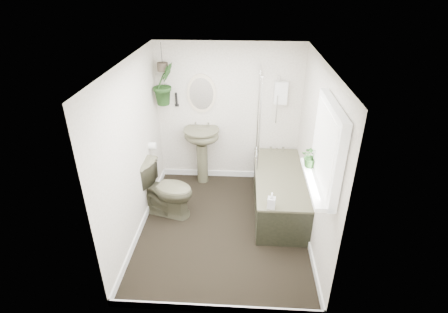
{
  "coord_description": "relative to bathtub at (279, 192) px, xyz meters",
  "views": [
    {
      "loc": [
        0.25,
        -3.87,
        3.2
      ],
      "look_at": [
        0.0,
        0.15,
        1.05
      ],
      "focal_mm": 28.0,
      "sensor_mm": 36.0,
      "label": 1
    }
  ],
  "objects": [
    {
      "name": "bath_screen",
      "position": [
        -0.33,
        0.49,
        0.99
      ],
      "size": [
        0.04,
        0.72,
        1.4
      ],
      "primitive_type": null,
      "color": "silver",
      "rests_on": "bathtub"
    },
    {
      "name": "wall_left",
      "position": [
        -1.96,
        -0.5,
        0.86
      ],
      "size": [
        0.02,
        2.8,
        2.3
      ],
      "primitive_type": "cube",
      "color": "white",
      "rests_on": "ground"
    },
    {
      "name": "window_sill",
      "position": [
        0.22,
        -1.2,
        0.94
      ],
      "size": [
        0.18,
        1.0,
        0.04
      ],
      "primitive_type": "cube",
      "color": "white",
      "rests_on": "wall_right"
    },
    {
      "name": "window_recess",
      "position": [
        0.29,
        -1.2,
        1.36
      ],
      "size": [
        0.08,
        1.0,
        0.9
      ],
      "primitive_type": "cube",
      "color": "white",
      "rests_on": "wall_right"
    },
    {
      "name": "sill_plant",
      "position": [
        0.21,
        -0.9,
        1.09
      ],
      "size": [
        0.25,
        0.22,
        0.25
      ],
      "primitive_type": "imported",
      "rotation": [
        0.0,
        0.0,
        -0.1
      ],
      "color": "black",
      "rests_on": "window_sill"
    },
    {
      "name": "hanging_plant",
      "position": [
        -1.77,
        0.7,
        1.41
      ],
      "size": [
        0.44,
        0.45,
        0.64
      ],
      "primitive_type": "imported",
      "rotation": [
        0.0,
        0.0,
        0.84
      ],
      "color": "black",
      "rests_on": "ceiling"
    },
    {
      "name": "wall_sconce",
      "position": [
        -1.63,
        0.86,
        1.11
      ],
      "size": [
        0.04,
        0.04,
        0.22
      ],
      "primitive_type": "cylinder",
      "color": "black",
      "rests_on": "wall_back"
    },
    {
      "name": "bathtub",
      "position": [
        0.0,
        0.0,
        0.0
      ],
      "size": [
        0.72,
        1.72,
        0.58
      ],
      "primitive_type": null,
      "color": "brown",
      "rests_on": "floor"
    },
    {
      "name": "soap_bottle",
      "position": [
        -0.18,
        -0.79,
        0.4
      ],
      "size": [
        0.11,
        0.11,
        0.21
      ],
      "primitive_type": "imported",
      "rotation": [
        0.0,
        0.0,
        -0.16
      ],
      "color": "black",
      "rests_on": "bathtub"
    },
    {
      "name": "ceiling",
      "position": [
        -0.8,
        -0.5,
        2.02
      ],
      "size": [
        2.3,
        2.8,
        0.02
      ],
      "primitive_type": "cube",
      "color": "white",
      "rests_on": "ground"
    },
    {
      "name": "toilet",
      "position": [
        -1.65,
        -0.2,
        0.12
      ],
      "size": [
        0.9,
        0.66,
        0.82
      ],
      "primitive_type": "imported",
      "rotation": [
        0.0,
        0.0,
        1.3
      ],
      "color": "brown",
      "rests_on": "floor"
    },
    {
      "name": "shower_box",
      "position": [
        0.0,
        0.84,
        1.26
      ],
      "size": [
        0.2,
        0.1,
        0.35
      ],
      "primitive_type": "cube",
      "color": "white",
      "rests_on": "wall_back"
    },
    {
      "name": "skirting",
      "position": [
        -0.8,
        -0.5,
        -0.24
      ],
      "size": [
        2.3,
        2.8,
        0.1
      ],
      "primitive_type": "cube",
      "color": "white",
      "rests_on": "floor"
    },
    {
      "name": "wall_back",
      "position": [
        -0.8,
        0.91,
        0.86
      ],
      "size": [
        2.3,
        0.02,
        2.3
      ],
      "primitive_type": "cube",
      "color": "white",
      "rests_on": "ground"
    },
    {
      "name": "window_blinds",
      "position": [
        0.24,
        -1.2,
        1.36
      ],
      "size": [
        0.01,
        0.86,
        0.76
      ],
      "primitive_type": "cube",
      "color": "white",
      "rests_on": "wall_right"
    },
    {
      "name": "oval_mirror",
      "position": [
        -1.23,
        0.87,
        1.21
      ],
      "size": [
        0.46,
        0.03,
        0.62
      ],
      "primitive_type": "ellipsoid",
      "color": "beige",
      "rests_on": "wall_back"
    },
    {
      "name": "toilet_roll_holder",
      "position": [
        -1.9,
        0.2,
        0.61
      ],
      "size": [
        0.11,
        0.11,
        0.11
      ],
      "primitive_type": "cylinder",
      "rotation": [
        0.0,
        1.57,
        0.0
      ],
      "color": "white",
      "rests_on": "wall_left"
    },
    {
      "name": "wall_right",
      "position": [
        0.36,
        -0.5,
        0.86
      ],
      "size": [
        0.02,
        2.8,
        2.3
      ],
      "primitive_type": "cube",
      "color": "white",
      "rests_on": "ground"
    },
    {
      "name": "pedestal_sink",
      "position": [
        -1.23,
        0.71,
        0.2
      ],
      "size": [
        0.67,
        0.6,
        0.97
      ],
      "primitive_type": null,
      "rotation": [
        0.0,
        0.0,
        -0.23
      ],
      "color": "brown",
      "rests_on": "floor"
    },
    {
      "name": "hanging_pot",
      "position": [
        -1.77,
        0.7,
        1.66
      ],
      "size": [
        0.16,
        0.16,
        0.12
      ],
      "primitive_type": "cylinder",
      "color": "#352D23",
      "rests_on": "ceiling"
    },
    {
      "name": "wall_front",
      "position": [
        -0.8,
        -1.91,
        0.86
      ],
      "size": [
        2.3,
        0.02,
        2.3
      ],
      "primitive_type": "cube",
      "color": "white",
      "rests_on": "ground"
    },
    {
      "name": "floor",
      "position": [
        -0.8,
        -0.5,
        -0.3
      ],
      "size": [
        2.3,
        2.8,
        0.02
      ],
      "primitive_type": "cube",
      "color": "black",
      "rests_on": "ground"
    }
  ]
}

